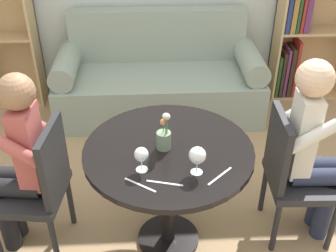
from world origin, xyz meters
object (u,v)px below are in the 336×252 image
object	(u,v)px
flower_vase	(164,135)
chair_right	(293,172)
chair_left	(39,184)
couch	(159,81)
bookshelf_right	(304,31)
person_right	(312,149)
wine_glass_right	(197,156)
person_left	(19,163)
wine_glass_left	(141,155)

from	to	relation	value
flower_vase	chair_right	bearing A→B (deg)	3.90
chair_left	chair_right	xyz separation A→B (m)	(1.55, 0.03, 0.00)
couch	chair_right	xyz separation A→B (m)	(0.77, -1.61, 0.18)
bookshelf_right	person_right	size ratio (longest dim) A/B	1.11
person_right	wine_glass_right	distance (m)	0.79
person_left	flower_vase	size ratio (longest dim) A/B	5.05
chair_right	wine_glass_right	distance (m)	0.78
couch	person_left	size ratio (longest dim) A/B	1.56
chair_left	wine_glass_left	distance (m)	0.75
couch	wine_glass_right	world-z (taller)	couch
couch	chair_right	distance (m)	1.80
bookshelf_right	person_left	bearing A→B (deg)	-140.32
person_left	person_right	xyz separation A→B (m)	(1.72, 0.01, 0.02)
chair_right	flower_vase	bearing A→B (deg)	95.95
person_right	flower_vase	world-z (taller)	person_right
couch	bookshelf_right	world-z (taller)	bookshelf_right
bookshelf_right	flower_vase	size ratio (longest dim) A/B	5.76
person_left	chair_left	bearing A→B (deg)	85.33
couch	bookshelf_right	distance (m)	1.49
person_left	person_right	world-z (taller)	person_right
chair_right	wine_glass_right	xyz separation A→B (m)	(-0.64, -0.28, 0.36)
bookshelf_right	wine_glass_right	size ratio (longest dim) A/B	8.77
couch	person_right	world-z (taller)	person_right
couch	wine_glass_right	size ratio (longest dim) A/B	11.97
flower_vase	person_right	bearing A→B (deg)	3.17
person_left	bookshelf_right	bearing A→B (deg)	136.77
wine_glass_left	flower_vase	size ratio (longest dim) A/B	0.58
bookshelf_right	chair_left	xyz separation A→B (m)	(-2.20, -1.91, -0.19)
couch	chair_right	size ratio (longest dim) A/B	2.11
couch	bookshelf_right	bearing A→B (deg)	10.62
bookshelf_right	person_right	bearing A→B (deg)	-106.61
wine_glass_left	flower_vase	world-z (taller)	flower_vase
bookshelf_right	chair_left	distance (m)	2.92
person_left	wine_glass_right	bearing A→B (deg)	82.45
person_right	couch	bearing A→B (deg)	30.03
bookshelf_right	flower_vase	distance (m)	2.42
couch	person_right	size ratio (longest dim) A/B	1.52
person_left	person_right	size ratio (longest dim) A/B	0.98
bookshelf_right	flower_vase	world-z (taller)	bookshelf_right
person_left	couch	bearing A→B (deg)	159.19
chair_left	chair_right	world-z (taller)	same
chair_right	wine_glass_right	size ratio (longest dim) A/B	5.68
chair_right	person_left	bearing A→B (deg)	92.59
couch	person_right	distance (m)	1.87
bookshelf_right	wine_glass_left	world-z (taller)	bookshelf_right
chair_right	wine_glass_left	xyz separation A→B (m)	(-0.92, -0.24, 0.35)
chair_left	chair_right	distance (m)	1.55
couch	flower_vase	xyz separation A→B (m)	(-0.02, -1.67, 0.53)
wine_glass_left	wine_glass_right	xyz separation A→B (m)	(0.29, -0.04, 0.01)
person_right	person_left	bearing A→B (deg)	92.38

